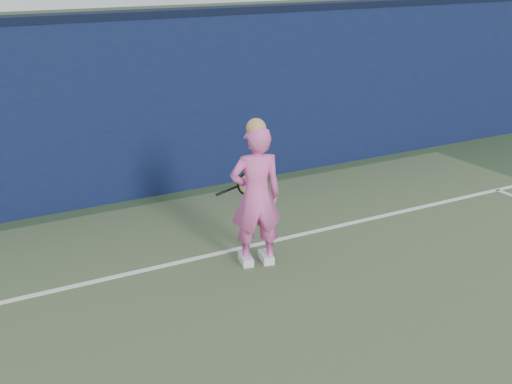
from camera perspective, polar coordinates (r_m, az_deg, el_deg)
backstop_wall at (r=10.14m, az=-10.56°, el=6.38°), size 24.00×0.40×2.50m
wall_cap at (r=9.94m, az=-11.02°, el=13.71°), size 24.00×0.42×0.10m
player at (r=7.86m, az=-0.00°, el=-0.28°), size 0.66×0.52×1.68m
racket at (r=8.28m, az=-0.91°, el=0.62°), size 0.51×0.13×0.27m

